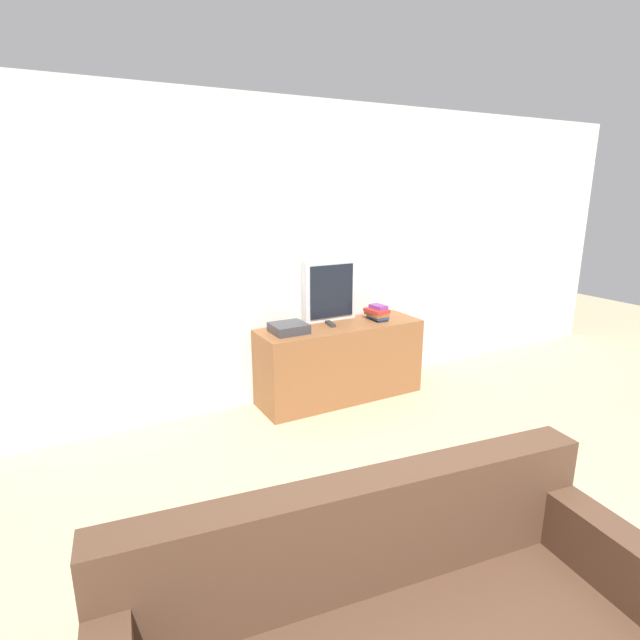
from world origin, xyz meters
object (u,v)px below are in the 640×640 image
television (330,291)px  book_stack (377,313)px  set_top_box (289,328)px  remote_on_stand (330,324)px  tv_stand (340,362)px

television → book_stack: television is taller
television → book_stack: bearing=-26.8°
television → set_top_box: television is taller
book_stack → remote_on_stand: bearing=174.6°
tv_stand → book_stack: (0.39, -0.01, 0.41)m
television → remote_on_stand: (-0.08, -0.15, -0.27)m
television → set_top_box: 0.59m
tv_stand → television: bearing=91.1°
tv_stand → television: size_ratio=2.71×
remote_on_stand → set_top_box: set_top_box is taller
tv_stand → television: (-0.00, 0.19, 0.63)m
book_stack → set_top_box: 0.90m
set_top_box → tv_stand: bearing=-0.6°
book_stack → remote_on_stand: (-0.47, 0.05, -0.05)m
tv_stand → television: television is taller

